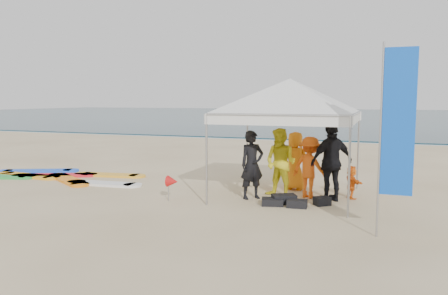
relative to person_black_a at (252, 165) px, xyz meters
name	(u,v)px	position (x,y,z in m)	size (l,w,h in m)	color
ground	(148,211)	(-1.85, -1.98, -0.86)	(120.00, 120.00, 0.00)	beige
ocean	(350,116)	(-1.85, 58.02, -0.82)	(160.00, 84.00, 0.08)	#0C2633
shoreline_foam	(298,140)	(-1.85, 16.22, -0.86)	(160.00, 1.20, 0.01)	silver
person_black_a	(252,165)	(0.00, 0.00, 0.00)	(0.63, 0.41, 1.73)	black
person_yellow	(281,163)	(0.63, 0.44, 0.02)	(0.86, 0.67, 1.77)	yellow
person_orange_a	(310,167)	(1.35, 0.62, -0.08)	(1.01, 0.58, 1.56)	orange
person_black_b	(332,162)	(1.91, 0.39, 0.11)	(1.15, 0.48, 1.95)	black
person_orange_b	(295,161)	(0.80, 1.48, -0.06)	(0.79, 0.51, 1.62)	orange
person_seated	(352,182)	(2.36, 0.88, -0.44)	(0.78, 0.25, 0.84)	orange
canopy_tent	(290,79)	(0.81, 0.60, 2.15)	(4.58, 4.58, 3.46)	#A5A5A8
feather_flag	(396,125)	(3.28, -2.18, 1.20)	(0.59, 0.04, 3.50)	#A5A5A8
marker_pennant	(173,182)	(-1.74, -0.96, -0.37)	(0.28, 0.28, 0.64)	#A5A5A8
gear_pile	(289,201)	(1.04, -0.34, -0.77)	(1.63, 0.86, 0.22)	black
surfboard_spread	(56,176)	(-6.76, 0.70, -0.83)	(5.72, 2.55, 0.07)	orange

